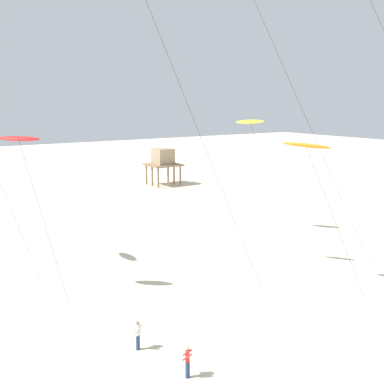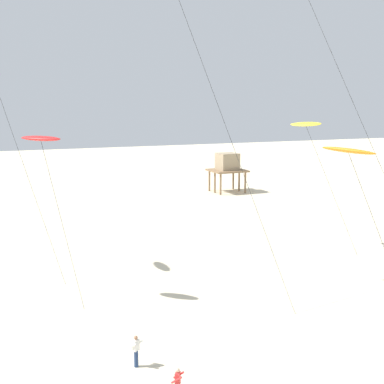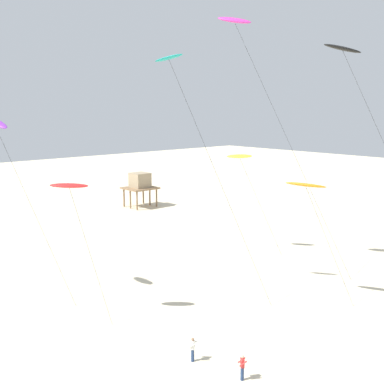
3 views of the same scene
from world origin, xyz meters
name	(u,v)px [view 1 (image 1 of 3)]	position (x,y,z in m)	size (l,w,h in m)	color
ground_plane	(264,348)	(0.00, 0.00, 0.00)	(260.00, 260.00, 0.00)	beige
kite_orange	(306,146)	(7.85, 4.79, 10.32)	(3.79, 5.17, 10.67)	orange
kite_red	(19,139)	(-8.62, 14.59, 10.88)	(3.29, 3.84, 11.14)	red
kite_yellow	(250,122)	(14.59, 18.44, 11.23)	(4.22, 5.43, 11.62)	yellow
kite_flyer_nearest	(138,334)	(-5.84, 3.73, 0.89)	(0.71, 0.70, 1.67)	navy
kite_flyer_middle	(188,361)	(-5.09, -0.04, 0.89)	(0.71, 0.72, 1.67)	navy
stilt_house	(163,159)	(21.99, 47.77, 4.13)	(5.08, 4.71, 5.81)	#846647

